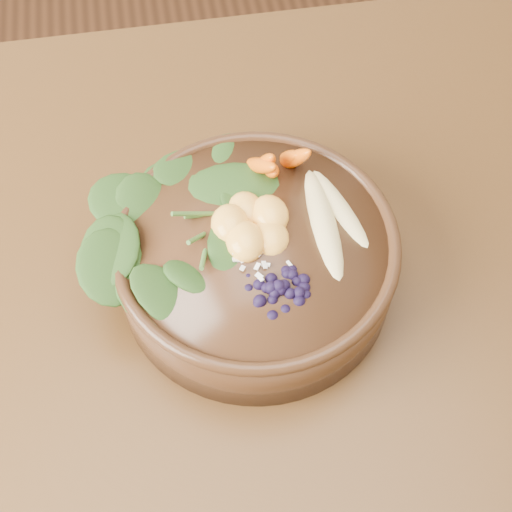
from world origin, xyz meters
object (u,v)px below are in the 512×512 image
kale_heap (194,194)px  banana_halves (333,207)px  stoneware_bowl (256,261)px  mandarin_cluster (252,217)px  dining_table (304,323)px  blueberry_pile (280,278)px  carrot_cluster (279,145)px

kale_heap → banana_halves: size_ratio=1.14×
stoneware_bowl → mandarin_cluster: mandarin_cluster is taller
dining_table → banana_halves: bearing=50.3°
blueberry_pile → carrot_cluster: bearing=79.8°
dining_table → blueberry_pile: bearing=-133.8°
blueberry_pile → banana_halves: bearing=47.8°
carrot_cluster → banana_halves: bearing=-66.9°
dining_table → banana_halves: size_ratio=9.65×
kale_heap → blueberry_pile: kale_heap is taller
carrot_cluster → dining_table: bearing=-89.6°
kale_heap → mandarin_cluster: 0.06m
banana_halves → blueberry_pile: blueberry_pile is taller
dining_table → stoneware_bowl: (-0.06, 0.01, 0.13)m
dining_table → stoneware_bowl: size_ratio=5.54×
dining_table → mandarin_cluster: mandarin_cluster is taller
kale_heap → mandarin_cluster: size_ratio=2.07×
dining_table → banana_halves: (0.03, 0.03, 0.18)m
mandarin_cluster → banana_halves: bearing=-0.4°
carrot_cluster → mandarin_cluster: bearing=-129.8°
mandarin_cluster → blueberry_pile: size_ratio=0.69×
kale_heap → blueberry_pile: (0.07, -0.11, -0.00)m
blueberry_pile → mandarin_cluster: bearing=100.1°
kale_heap → carrot_cluster: bearing=19.8°
carrot_cluster → kale_heap: bearing=-169.5°
stoneware_bowl → mandarin_cluster: (-0.00, 0.02, 0.05)m
banana_halves → mandarin_cluster: size_ratio=1.81×
kale_heap → blueberry_pile: size_ratio=1.42×
dining_table → carrot_cluster: size_ratio=20.09×
kale_heap → mandarin_cluster: kale_heap is taller
mandarin_cluster → blueberry_pile: blueberry_pile is taller
dining_table → blueberry_pile: size_ratio=11.99×
banana_halves → blueberry_pile: size_ratio=1.24×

